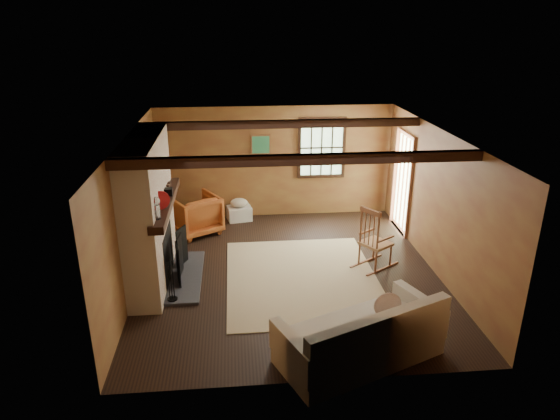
{
  "coord_description": "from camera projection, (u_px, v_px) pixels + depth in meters",
  "views": [
    {
      "loc": [
        -0.86,
        -7.54,
        4.07
      ],
      "look_at": [
        -0.11,
        0.4,
        1.01
      ],
      "focal_mm": 32.0,
      "sensor_mm": 36.0,
      "label": 1
    }
  ],
  "objects": [
    {
      "name": "rug",
      "position": [
        302.0,
        278.0,
        8.37
      ],
      "size": [
        2.5,
        3.0,
        0.01
      ],
      "primitive_type": "cube",
      "color": "tan",
      "rests_on": "ground"
    },
    {
      "name": "sofa",
      "position": [
        363.0,
        340.0,
        6.26
      ],
      "size": [
        2.29,
        1.67,
        0.85
      ],
      "rotation": [
        0.0,
        0.0,
        0.4
      ],
      "color": "beige",
      "rests_on": "ground"
    },
    {
      "name": "fireplace",
      "position": [
        151.0,
        218.0,
        7.95
      ],
      "size": [
        1.02,
        2.3,
        2.4
      ],
      "color": "brown",
      "rests_on": "ground"
    },
    {
      "name": "room_envelope",
      "position": [
        301.0,
        177.0,
        8.22
      ],
      "size": [
        5.02,
        5.52,
        2.44
      ],
      "color": "olive",
      "rests_on": "ground"
    },
    {
      "name": "firewood_pile",
      "position": [
        192.0,
        217.0,
        10.66
      ],
      "size": [
        0.63,
        0.11,
        0.23
      ],
      "color": "brown",
      "rests_on": "ground"
    },
    {
      "name": "ground",
      "position": [
        289.0,
        273.0,
        8.54
      ],
      "size": [
        5.5,
        5.5,
        0.0
      ],
      "primitive_type": "plane",
      "color": "black",
      "rests_on": "ground"
    },
    {
      "name": "rocking_chair",
      "position": [
        374.0,
        242.0,
        8.6
      ],
      "size": [
        0.91,
        0.8,
        1.12
      ],
      "rotation": [
        0.0,
        0.0,
        2.15
      ],
      "color": "#AB7A53",
      "rests_on": "ground"
    },
    {
      "name": "armchair",
      "position": [
        196.0,
        214.0,
        10.02
      ],
      "size": [
        1.17,
        1.18,
        0.8
      ],
      "primitive_type": "imported",
      "rotation": [
        0.0,
        0.0,
        -2.62
      ],
      "color": "#BF6026",
      "rests_on": "ground"
    },
    {
      "name": "laundry_basket",
      "position": [
        239.0,
        213.0,
        10.75
      ],
      "size": [
        0.56,
        0.47,
        0.3
      ],
      "primitive_type": "cube",
      "rotation": [
        0.0,
        0.0,
        0.19
      ],
      "color": "silver",
      "rests_on": "ground"
    },
    {
      "name": "basket_pillow",
      "position": [
        239.0,
        203.0,
        10.67
      ],
      "size": [
        0.39,
        0.32,
        0.19
      ],
      "primitive_type": "ellipsoid",
      "rotation": [
        0.0,
        0.0,
        -0.05
      ],
      "color": "beige",
      "rests_on": "laundry_basket"
    }
  ]
}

